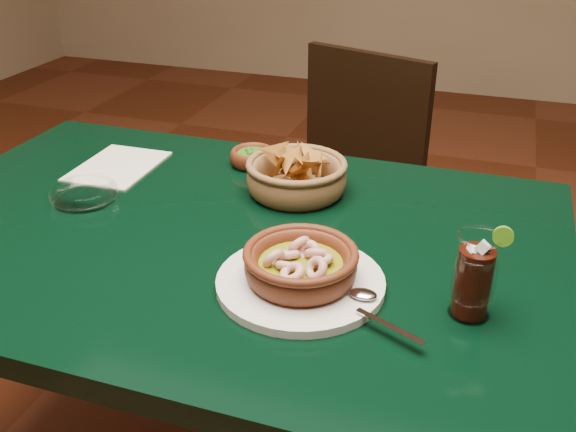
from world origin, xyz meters
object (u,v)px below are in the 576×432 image
(dining_chair, at_px, (340,200))
(chip_basket, at_px, (296,176))
(cola_drink, at_px, (474,277))
(shrimp_plate, at_px, (301,269))
(dining_table, at_px, (219,276))

(dining_chair, bearing_deg, chip_basket, -85.86)
(chip_basket, bearing_deg, cola_drink, -39.99)
(shrimp_plate, relative_size, cola_drink, 2.26)
(shrimp_plate, xyz_separation_m, cola_drink, (0.25, 0.01, 0.03))
(dining_chair, xyz_separation_m, cola_drink, (0.39, -0.81, 0.33))
(dining_chair, relative_size, shrimp_plate, 2.68)
(dining_chair, height_order, shrimp_plate, dining_chair)
(cola_drink, bearing_deg, dining_table, 165.85)
(chip_basket, height_order, cola_drink, cola_drink)
(dining_chair, bearing_deg, dining_table, -94.07)
(cola_drink, bearing_deg, shrimp_plate, -177.40)
(dining_chair, xyz_separation_m, chip_basket, (0.04, -0.52, 0.30))
(dining_table, relative_size, shrimp_plate, 3.65)
(chip_basket, distance_m, cola_drink, 0.46)
(dining_table, height_order, chip_basket, chip_basket)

